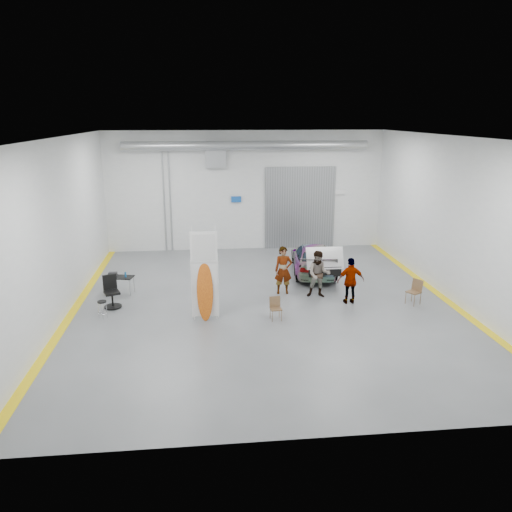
{
  "coord_description": "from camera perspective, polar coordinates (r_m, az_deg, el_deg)",
  "views": [
    {
      "loc": [
        -2.11,
        -17.09,
        6.72
      ],
      "look_at": [
        -0.19,
        1.21,
        1.5
      ],
      "focal_mm": 35.0,
      "sensor_mm": 36.0,
      "label": 1
    }
  ],
  "objects": [
    {
      "name": "sedan_car",
      "position": [
        22.05,
        6.57,
        -0.27
      ],
      "size": [
        2.35,
        4.61,
        1.28
      ],
      "primitive_type": "imported",
      "rotation": [
        0.0,
        0.0,
        3.01
      ],
      "color": "silver",
      "rests_on": "ground"
    },
    {
      "name": "person_c",
      "position": [
        18.59,
        10.78,
        -2.79
      ],
      "size": [
        1.01,
        0.43,
        1.74
      ],
      "primitive_type": "imported",
      "rotation": [
        0.0,
        0.0,
        3.16
      ],
      "color": "#9E5434",
      "rests_on": "ground"
    },
    {
      "name": "room_shell",
      "position": [
        19.63,
        0.96,
        8.1
      ],
      "size": [
        14.02,
        16.18,
        6.01
      ],
      "color": "silver",
      "rests_on": "ground"
    },
    {
      "name": "folding_chair_near",
      "position": [
        17.03,
        2.28,
        -6.53
      ],
      "size": [
        0.4,
        0.42,
        0.78
      ],
      "rotation": [
        0.0,
        0.0,
        0.09
      ],
      "color": "brown",
      "rests_on": "ground"
    },
    {
      "name": "person_a",
      "position": [
        19.29,
        3.14,
        -1.63
      ],
      "size": [
        0.7,
        0.47,
        1.87
      ],
      "primitive_type": "imported",
      "rotation": [
        0.0,
        0.0,
        -0.04
      ],
      "color": "brown",
      "rests_on": "ground"
    },
    {
      "name": "ground",
      "position": [
        18.48,
        0.99,
        -5.48
      ],
      "size": [
        16.0,
        16.0,
        0.0
      ],
      "primitive_type": "plane",
      "color": "#5B5E62",
      "rests_on": "ground"
    },
    {
      "name": "person_b",
      "position": [
        19.02,
        7.19,
        -2.08
      ],
      "size": [
        1.0,
        0.84,
        1.82
      ],
      "primitive_type": "imported",
      "rotation": [
        0.0,
        0.0,
        -0.2
      ],
      "color": "#477482",
      "rests_on": "ground"
    },
    {
      "name": "trunk_lid",
      "position": [
        20.04,
        7.82,
        -0.0
      ],
      "size": [
        1.49,
        0.91,
        0.04
      ],
      "primitive_type": "cube",
      "color": "silver",
      "rests_on": "sedan_car"
    },
    {
      "name": "shop_stool",
      "position": [
        17.89,
        -17.13,
        -5.89
      ],
      "size": [
        0.32,
        0.32,
        0.63
      ],
      "rotation": [
        0.0,
        0.0,
        0.43
      ],
      "color": "black",
      "rests_on": "ground"
    },
    {
      "name": "work_table",
      "position": [
        20.03,
        -15.57,
        -2.29
      ],
      "size": [
        1.19,
        0.77,
        0.89
      ],
      "rotation": [
        0.0,
        0.0,
        -0.22
      ],
      "color": "#92959A",
      "rests_on": "ground"
    },
    {
      "name": "office_chair",
      "position": [
        18.74,
        -16.09,
        -4.15
      ],
      "size": [
        0.66,
        0.7,
        1.17
      ],
      "rotation": [
        0.0,
        0.0,
        0.37
      ],
      "color": "black",
      "rests_on": "ground"
    },
    {
      "name": "surfboard_display",
      "position": [
        16.73,
        -5.86,
        -3.09
      ],
      "size": [
        0.92,
        0.27,
        3.25
      ],
      "rotation": [
        0.0,
        0.0,
        -0.03
      ],
      "color": "white",
      "rests_on": "ground"
    },
    {
      "name": "folding_chair_far",
      "position": [
        19.25,
        17.5,
        -4.45
      ],
      "size": [
        0.58,
        0.7,
        0.92
      ],
      "rotation": [
        0.0,
        0.0,
        -1.02
      ],
      "color": "brown",
      "rests_on": "ground"
    }
  ]
}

